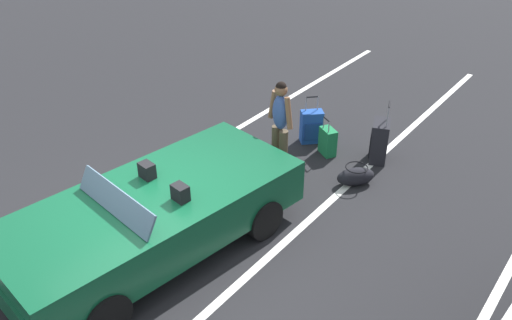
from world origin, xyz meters
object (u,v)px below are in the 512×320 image
object	(u,v)px
convertible_car	(141,222)
suitcase_large_black	(379,141)
duffel_bag	(356,176)
suitcase_medium_bright	(312,127)
suitcase_small_carryon	(328,142)
traveler_person	(280,123)

from	to	relation	value
convertible_car	suitcase_large_black	size ratio (longest dim) A/B	3.94
duffel_bag	suitcase_medium_bright	bearing A→B (deg)	-119.72
suitcase_large_black	duffel_bag	world-z (taller)	suitcase_large_black
suitcase_small_carryon	suitcase_medium_bright	bearing A→B (deg)	97.17
duffel_bag	traveler_person	size ratio (longest dim) A/B	0.41
convertible_car	duffel_bag	world-z (taller)	convertible_car
suitcase_medium_bright	suitcase_small_carryon	bearing A→B (deg)	21.24
suitcase_medium_bright	suitcase_small_carryon	world-z (taller)	suitcase_medium_bright
duffel_bag	convertible_car	bearing A→B (deg)	-23.16
convertible_car	suitcase_small_carryon	bearing A→B (deg)	-179.90
convertible_car	suitcase_small_carryon	size ratio (longest dim) A/B	6.01
suitcase_large_black	suitcase_medium_bright	distance (m)	1.30
duffel_bag	suitcase_small_carryon	bearing A→B (deg)	-123.02
traveler_person	convertible_car	bearing A→B (deg)	12.74
convertible_car	traveler_person	xyz separation A→B (m)	(-2.90, 0.19, 0.34)
convertible_car	suitcase_medium_bright	xyz separation A→B (m)	(-4.11, 0.06, -0.28)
convertible_car	traveler_person	bearing A→B (deg)	-175.69
suitcase_large_black	traveler_person	bearing A→B (deg)	27.00
suitcase_medium_bright	convertible_car	bearing A→B (deg)	-46.57
suitcase_large_black	traveler_person	distance (m)	1.89
suitcase_small_carryon	traveler_person	bearing A→B (deg)	-169.25
suitcase_medium_bright	duffel_bag	size ratio (longest dim) A/B	1.31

